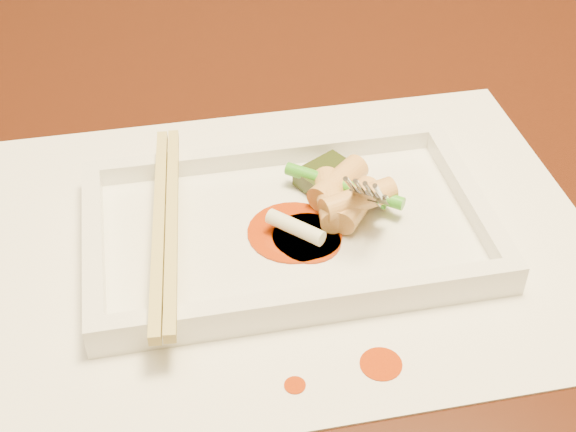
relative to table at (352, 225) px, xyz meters
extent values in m
cube|color=black|center=(0.00, 0.00, 0.08)|extent=(1.40, 0.90, 0.04)
cube|color=white|center=(-0.08, -0.12, 0.10)|extent=(0.40, 0.30, 0.00)
cylinder|color=#B23105|center=(-0.05, -0.23, 0.10)|extent=(0.02, 0.02, 0.00)
cylinder|color=#B23105|center=(-0.10, -0.24, 0.10)|extent=(0.01, 0.01, 0.00)
cube|color=white|center=(-0.08, -0.12, 0.11)|extent=(0.26, 0.16, 0.01)
cube|color=white|center=(-0.08, -0.04, 0.12)|extent=(0.26, 0.01, 0.01)
cube|color=white|center=(-0.08, -0.19, 0.12)|extent=(0.26, 0.01, 0.01)
cube|color=white|center=(-0.20, -0.12, 0.12)|extent=(0.01, 0.14, 0.01)
cube|color=white|center=(0.04, -0.12, 0.12)|extent=(0.01, 0.14, 0.01)
cube|color=black|center=(-0.05, -0.08, 0.12)|extent=(0.05, 0.04, 0.01)
cylinder|color=#EAEACC|center=(-0.08, -0.13, 0.12)|extent=(0.04, 0.04, 0.01)
cylinder|color=#2B8F17|center=(-0.04, -0.10, 0.12)|extent=(0.07, 0.06, 0.01)
cube|color=tan|center=(-0.16, -0.12, 0.13)|extent=(0.03, 0.19, 0.01)
cube|color=tan|center=(-0.15, -0.12, 0.13)|extent=(0.03, 0.19, 0.01)
cylinder|color=#B23105|center=(-0.07, -0.13, 0.11)|extent=(0.04, 0.04, 0.00)
cylinder|color=#B23105|center=(-0.07, -0.13, 0.11)|extent=(0.05, 0.05, 0.00)
cylinder|color=#B23105|center=(-0.08, -0.12, 0.11)|extent=(0.06, 0.06, 0.00)
cylinder|color=#E6BB6B|center=(-0.04, -0.09, 0.12)|extent=(0.05, 0.05, 0.02)
cylinder|color=#E6BB6B|center=(-0.03, -0.12, 0.12)|extent=(0.04, 0.04, 0.02)
cylinder|color=#E6BB6B|center=(-0.03, -0.12, 0.13)|extent=(0.05, 0.03, 0.02)
cylinder|color=#E6BB6B|center=(-0.05, -0.11, 0.12)|extent=(0.02, 0.05, 0.02)
camera|label=1|loc=(-0.16, -0.50, 0.45)|focal=50.00mm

